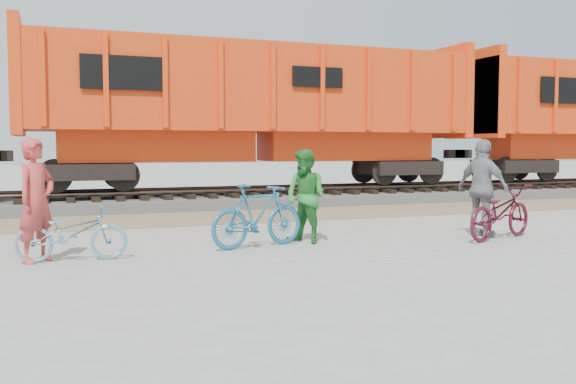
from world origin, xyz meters
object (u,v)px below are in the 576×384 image
Objects in this scene: person_solo at (36,200)px; person_woman at (483,188)px; person_man at (306,196)px; bicycle_maroon at (500,212)px; bicycle_teal at (258,216)px; hopper_car_center at (256,108)px; bicycle_blue at (72,233)px.

person_solo is 8.22m from person_woman.
person_woman is (3.58, -0.50, 0.10)m from person_man.
bicycle_maroon is 1.16× the size of person_man.
person_woman is (-0.10, 0.40, 0.44)m from bicycle_maroon.
person_woman is at bearing -48.25° from person_solo.
hopper_car_center is at bearing -33.12° from bicycle_teal.
person_solo reaches higher than bicycle_teal.
bicycle_maroon is at bearing 178.40° from person_woman.
hopper_car_center is 9.61m from bicycle_maroon.
bicycle_teal is at bearing -107.87° from hopper_car_center.
person_solo is 1.10× the size of person_man.
bicycle_teal is 0.94× the size of bicycle_maroon.
person_man is (1.00, 0.20, 0.30)m from bicycle_teal.
bicycle_teal is 1.06m from person_man.
bicycle_maroon is at bearing -113.71° from bicycle_teal.
bicycle_blue is at bearing -110.96° from person_man.
person_woman is (4.58, -0.30, 0.40)m from bicycle_teal.
person_woman is at bearing -108.95° from bicycle_teal.
hopper_car_center is 9.11m from person_woman.
person_man is at bearing 66.48° from person_woman.
bicycle_blue is 3.15m from bicycle_teal.
person_man is (-1.70, -8.18, -2.14)m from hopper_car_center.
bicycle_blue is 0.87× the size of person_woman.
person_woman reaches higher than bicycle_teal.
bicycle_teal is at bearing 70.67° from person_woman.
hopper_car_center is 7.30× the size of person_solo.
hopper_car_center reaches higher than person_man.
person_solo is at bearing 73.54° from person_woman.
bicycle_teal reaches higher than bicycle_maroon.
person_solo is (-6.34, -8.56, -2.05)m from hopper_car_center.
person_woman is (8.22, -0.12, 0.01)m from person_solo.
bicycle_teal is (-2.70, -8.38, -2.44)m from hopper_car_center.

